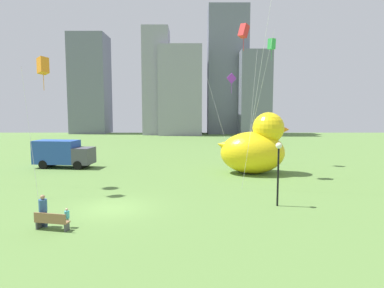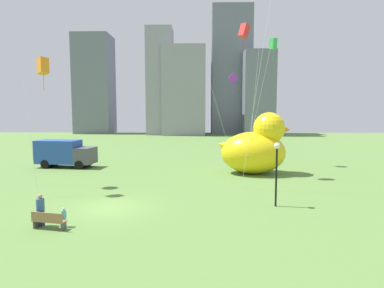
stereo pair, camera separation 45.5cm
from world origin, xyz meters
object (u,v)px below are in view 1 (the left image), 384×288
at_px(person_adult, 42,209).
at_px(person_child, 66,217).
at_px(kite_purple, 230,82).
at_px(park_bench, 50,221).
at_px(kite_orange, 42,66).
at_px(giant_inflatable_duck, 254,147).
at_px(lamppost, 277,161).
at_px(kite_green, 270,45).
at_px(kite_red, 243,32).
at_px(box_truck, 62,154).

height_order(person_adult, person_child, person_adult).
bearing_deg(kite_purple, park_bench, -116.72).
bearing_deg(kite_orange, giant_inflatable_duck, 25.42).
xyz_separation_m(giant_inflatable_duck, lamppost, (-0.64, -10.84, 0.38)).
height_order(park_bench, kite_orange, kite_orange).
bearing_deg(person_child, giant_inflatable_duck, 50.03).
bearing_deg(lamppost, park_bench, -160.94).
height_order(giant_inflatable_duck, kite_green, kite_green).
xyz_separation_m(person_adult, kite_purple, (12.05, 22.19, 8.32)).
bearing_deg(person_child, kite_green, 53.13).
bearing_deg(lamppost, person_adult, -163.87).
bearing_deg(park_bench, kite_purple, 63.28).
bearing_deg(person_child, kite_red, 50.40).
bearing_deg(person_child, kite_orange, 119.76).
distance_m(person_adult, kite_purple, 26.59).
bearing_deg(giant_inflatable_duck, lamppost, -93.39).
height_order(person_adult, lamppost, lamppost).
bearing_deg(kite_red, giant_inflatable_duck, 47.06).
bearing_deg(lamppost, kite_purple, 92.70).
xyz_separation_m(person_adult, person_child, (1.25, -0.11, -0.37)).
bearing_deg(kite_red, person_child, -129.60).
relative_size(giant_inflatable_duck, kite_green, 0.51).
distance_m(person_child, kite_purple, 26.26).
distance_m(park_bench, box_truck, 19.34).
relative_size(box_truck, kite_red, 0.46).
bearing_deg(lamppost, kite_green, 78.86).
height_order(park_bench, kite_red, kite_red).
distance_m(kite_red, kite_orange, 16.47).
distance_m(box_truck, kite_green, 24.81).
xyz_separation_m(park_bench, kite_red, (11.46, 13.50, 12.22)).
relative_size(box_truck, kite_green, 0.46).
xyz_separation_m(giant_inflatable_duck, kite_green, (2.49, 5.05, 10.44)).
bearing_deg(park_bench, giant_inflatable_duck, 49.39).
height_order(giant_inflatable_duck, lamppost, giant_inflatable_duck).
height_order(kite_red, kite_purple, kite_red).
height_order(giant_inflatable_duck, box_truck, giant_inflatable_duck).
bearing_deg(giant_inflatable_duck, kite_green, 63.76).
xyz_separation_m(lamppost, kite_purple, (-0.87, 18.45, 6.40)).
relative_size(park_bench, giant_inflatable_duck, 0.26).
height_order(lamppost, box_truck, lamppost).
relative_size(box_truck, kite_orange, 0.64).
bearing_deg(kite_red, kite_green, 59.14).
distance_m(person_adult, kite_green, 28.04).
bearing_deg(box_truck, kite_purple, 14.11).
relative_size(giant_inflatable_duck, kite_red, 0.52).
bearing_deg(park_bench, kite_orange, 114.49).
distance_m(park_bench, person_child, 0.75).
xyz_separation_m(giant_inflatable_duck, kite_red, (-1.47, -1.58, 10.24)).
distance_m(giant_inflatable_duck, kite_purple, 10.31).
relative_size(person_child, kite_green, 0.07).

